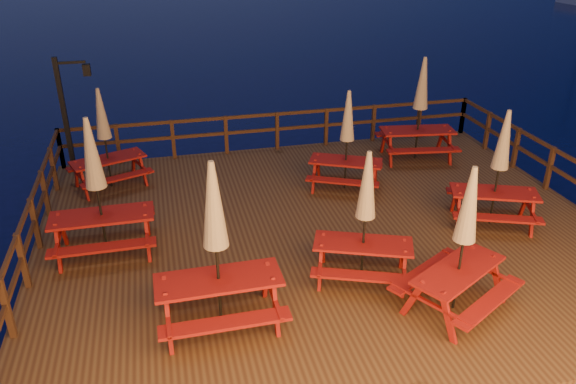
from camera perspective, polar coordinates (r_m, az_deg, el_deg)
The scene contains 13 objects.
ground at distance 12.26m, azimuth 3.87°, elevation -5.49°, with size 500.00×500.00×0.00m, color black.
deck at distance 12.15m, azimuth 3.90°, elevation -4.69°, with size 12.00×10.00×0.40m, color #442815.
deck_piles at distance 12.42m, azimuth 3.83°, elevation -6.67°, with size 11.44×9.44×1.40m.
railing at distance 13.24m, azimuth 1.77°, elevation 2.73°, with size 11.80×9.75×1.10m.
lamp_post at distance 15.24m, azimuth -21.31°, elevation 8.24°, with size 0.85×0.18×3.00m.
picnic_table_0 at distance 9.93m, azimuth 7.84°, elevation -2.40°, with size 2.17×2.00×2.52m.
picnic_table_1 at distance 14.17m, azimuth -18.14°, elevation 5.31°, with size 2.14×1.96×2.49m.
picnic_table_2 at distance 12.49m, azimuth 20.67°, elevation 2.38°, with size 2.22×2.04×2.58m.
picnic_table_3 at distance 13.46m, azimuth 6.01°, elevation 5.36°, with size 2.17×2.03×2.47m.
picnic_table_4 at distance 11.17m, azimuth -18.87°, elevation 0.58°, with size 1.97×1.62×2.81m.
picnic_table_5 at distance 15.53m, azimuth 13.26°, elevation 8.34°, with size 2.18×1.88×2.81m.
picnic_table_6 at distance 9.47m, azimuth 17.42°, elevation -4.56°, with size 2.34×2.22×2.63m.
picnic_table_7 at distance 8.71m, azimuth -7.31°, elevation -5.29°, with size 2.03×1.67×2.88m.
Camera 1 is at (-3.24, -9.94, 6.39)m, focal length 35.00 mm.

